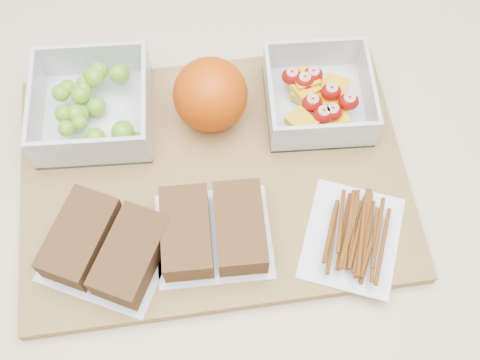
{
  "coord_description": "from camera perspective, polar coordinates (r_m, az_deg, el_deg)",
  "views": [
    {
      "loc": [
        -0.01,
        -0.3,
        1.51
      ],
      "look_at": [
        0.01,
        -0.02,
        0.93
      ],
      "focal_mm": 45.0,
      "sensor_mm": 36.0,
      "label": 1
    }
  ],
  "objects": [
    {
      "name": "orange",
      "position": [
        0.66,
        -2.83,
        8.08
      ],
      "size": [
        0.08,
        0.08,
        0.08
      ],
      "primitive_type": "sphere",
      "color": "#C94504",
      "rests_on": "cutting_board"
    },
    {
      "name": "grape_container",
      "position": [
        0.7,
        -13.69,
        6.84
      ],
      "size": [
        0.13,
        0.13,
        0.05
      ],
      "color": "silver",
      "rests_on": "cutting_board"
    },
    {
      "name": "sandwich_bag_center",
      "position": [
        0.61,
        -2.56,
        -4.78
      ],
      "size": [
        0.12,
        0.11,
        0.04
      ],
      "color": "silver",
      "rests_on": "cutting_board"
    },
    {
      "name": "ground",
      "position": [
        1.53,
        -0.24,
        -14.76
      ],
      "size": [
        4.0,
        4.0,
        0.0
      ],
      "primitive_type": "plane",
      "color": "gray",
      "rests_on": "ground"
    },
    {
      "name": "sandwich_bag_left",
      "position": [
        0.62,
        -12.6,
        -6.2
      ],
      "size": [
        0.15,
        0.15,
        0.04
      ],
      "color": "silver",
      "rests_on": "cutting_board"
    },
    {
      "name": "pretzel_bag",
      "position": [
        0.63,
        10.73,
        -5.04
      ],
      "size": [
        0.13,
        0.14,
        0.03
      ],
      "color": "silver",
      "rests_on": "cutting_board"
    },
    {
      "name": "fruit_container",
      "position": [
        0.69,
        7.4,
        7.79
      ],
      "size": [
        0.12,
        0.12,
        0.05
      ],
      "color": "silver",
      "rests_on": "cutting_board"
    },
    {
      "name": "counter",
      "position": [
        1.1,
        -0.33,
        -10.22
      ],
      "size": [
        1.2,
        0.9,
        0.9
      ],
      "primitive_type": "cube",
      "color": "beige",
      "rests_on": "ground"
    },
    {
      "name": "cutting_board",
      "position": [
        0.67,
        -2.49,
        0.31
      ],
      "size": [
        0.44,
        0.33,
        0.02
      ],
      "primitive_type": "cube",
      "rotation": [
        0.0,
        0.0,
        0.07
      ],
      "color": "olive",
      "rests_on": "counter"
    }
  ]
}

